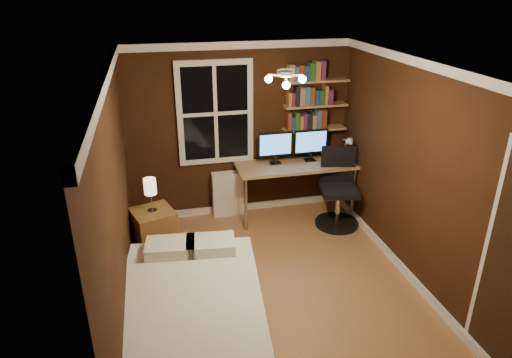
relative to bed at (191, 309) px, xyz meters
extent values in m
plane|color=#905E39|center=(1.00, 0.41, -0.27)|extent=(4.20, 4.20, 0.00)
cube|color=black|center=(1.00, 2.51, 0.98)|extent=(3.20, 0.04, 2.50)
cube|color=black|center=(-0.60, 0.41, 0.98)|extent=(0.04, 4.20, 2.50)
cube|color=black|center=(2.60, 0.41, 0.98)|extent=(0.04, 4.20, 2.50)
cube|color=white|center=(1.00, 0.41, 2.23)|extent=(3.20, 4.20, 0.02)
cube|color=silver|center=(0.65, 2.47, 1.28)|extent=(1.06, 0.06, 1.46)
cube|color=#9D724C|center=(2.08, 2.39, 0.98)|extent=(0.92, 0.22, 0.03)
cube|color=#9D724C|center=(2.08, 2.39, 1.33)|extent=(0.92, 0.22, 0.03)
cube|color=#9D724C|center=(2.08, 2.39, 1.68)|extent=(0.92, 0.22, 0.03)
cube|color=brown|center=(0.00, -0.03, -0.13)|extent=(1.46, 1.94, 0.29)
cube|color=white|center=(0.00, -0.03, 0.13)|extent=(1.55, 2.01, 0.22)
cube|color=white|center=(-0.14, 0.70, 0.30)|extent=(0.56, 0.42, 0.13)
cube|color=white|center=(0.29, 0.65, 0.30)|extent=(0.56, 0.42, 0.13)
cube|color=brown|center=(-0.31, 1.55, 0.03)|extent=(0.61, 0.61, 0.60)
cube|color=silver|center=(0.78, 2.39, 0.07)|extent=(0.45, 0.16, 0.68)
cube|color=#9D724C|center=(1.74, 2.16, 0.52)|extent=(1.71, 0.64, 0.04)
cylinder|color=beige|center=(0.95, 1.88, 0.11)|extent=(0.04, 0.04, 0.77)
cylinder|color=beige|center=(2.54, 1.88, 0.11)|extent=(0.04, 0.04, 0.77)
cylinder|color=beige|center=(0.95, 2.45, 0.11)|extent=(0.04, 0.04, 0.77)
cylinder|color=beige|center=(2.54, 2.45, 0.11)|extent=(0.04, 0.04, 0.77)
cylinder|color=black|center=(2.24, 1.71, -0.25)|extent=(0.62, 0.62, 0.05)
cylinder|color=silver|center=(2.24, 1.71, 0.01)|extent=(0.07, 0.07, 0.46)
cube|color=black|center=(2.24, 1.71, 0.28)|extent=(0.60, 0.60, 0.08)
cube|color=black|center=(2.29, 1.93, 0.58)|extent=(0.48, 0.16, 0.52)
camera|label=1|loc=(-0.20, -3.64, 2.95)|focal=32.00mm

